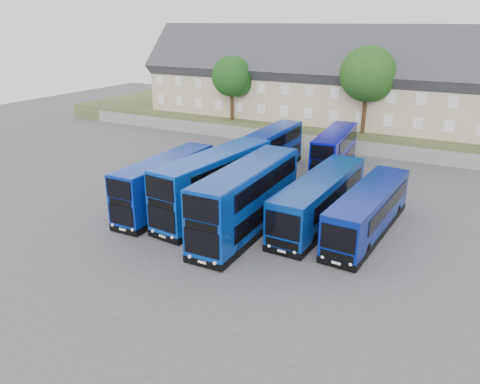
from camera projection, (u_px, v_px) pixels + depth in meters
The scene contains 13 objects.
ground at pixel (231, 235), 31.43m from camera, with size 120.00×120.00×0.00m, color #4A4A50.
retaining_wall at pixel (339, 145), 50.97m from camera, with size 70.00×0.40×1.50m, color slate.
earth_bank at pixel (363, 126), 59.14m from camera, with size 80.00×20.00×2.00m, color #414828.
terrace_row at pixel (385, 86), 52.56m from camera, with size 60.00×10.40×11.20m.
dd_front_left at pixel (166, 185), 34.93m from camera, with size 2.47×10.16×4.02m.
dd_front_mid at pixel (215, 185), 34.11m from camera, with size 3.72×11.69×4.57m.
dd_front_right at pixel (247, 200), 31.21m from camera, with size 2.85×11.62×4.60m.
dd_rear_left at pixel (271, 152), 43.83m from camera, with size 2.42×10.15×4.02m.
dd_rear_right at pixel (334, 153), 43.62m from camera, with size 3.12×10.04×3.93m.
coach_east_a at pixel (319, 200), 32.88m from camera, with size 2.97×12.40×3.37m.
coach_east_b at pixel (368, 212), 31.16m from camera, with size 3.06×11.62×3.15m.
tree_west at pixel (233, 78), 55.89m from camera, with size 4.80×4.80×7.65m.
tree_mid at pixel (369, 76), 48.80m from camera, with size 5.76×5.76×9.18m.
Camera 1 is at (14.07, -24.78, 13.59)m, focal length 35.00 mm.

